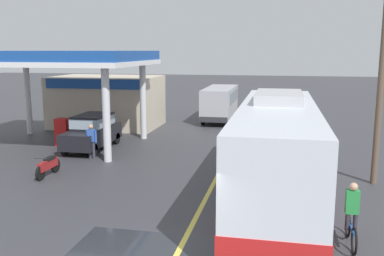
{
  "coord_description": "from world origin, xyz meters",
  "views": [
    {
      "loc": [
        2.45,
        -9.1,
        5.15
      ],
      "look_at": [
        -1.5,
        10.0,
        1.6
      ],
      "focal_mm": 40.3,
      "sensor_mm": 36.0,
      "label": 1
    }
  ],
  "objects_px": {
    "coach_bus_main": "(277,153)",
    "car_at_pump": "(92,130)",
    "pedestrian_near_pump": "(105,122)",
    "pedestrian_by_shop": "(91,139)",
    "minibus_opposing_lane": "(220,101)",
    "motorcycle_parked_forecourt": "(48,166)",
    "cyclist_on_shoulder": "(352,217)"
  },
  "relations": [
    {
      "from": "coach_bus_main",
      "to": "car_at_pump",
      "type": "bearing_deg",
      "value": 147.06
    },
    {
      "from": "motorcycle_parked_forecourt",
      "to": "cyclist_on_shoulder",
      "type": "bearing_deg",
      "value": -20.28
    },
    {
      "from": "minibus_opposing_lane",
      "to": "pedestrian_by_shop",
      "type": "bearing_deg",
      "value": -109.7
    },
    {
      "from": "car_at_pump",
      "to": "motorcycle_parked_forecourt",
      "type": "distance_m",
      "value": 5.03
    },
    {
      "from": "minibus_opposing_lane",
      "to": "pedestrian_near_pump",
      "type": "distance_m",
      "value": 9.49
    },
    {
      "from": "pedestrian_near_pump",
      "to": "pedestrian_by_shop",
      "type": "height_order",
      "value": "same"
    },
    {
      "from": "car_at_pump",
      "to": "pedestrian_near_pump",
      "type": "relative_size",
      "value": 2.53
    },
    {
      "from": "coach_bus_main",
      "to": "pedestrian_near_pump",
      "type": "relative_size",
      "value": 6.65
    },
    {
      "from": "pedestrian_near_pump",
      "to": "pedestrian_by_shop",
      "type": "bearing_deg",
      "value": -73.83
    },
    {
      "from": "car_at_pump",
      "to": "motorcycle_parked_forecourt",
      "type": "bearing_deg",
      "value": -86.6
    },
    {
      "from": "coach_bus_main",
      "to": "cyclist_on_shoulder",
      "type": "relative_size",
      "value": 6.07
    },
    {
      "from": "car_at_pump",
      "to": "pedestrian_near_pump",
      "type": "bearing_deg",
      "value": 101.76
    },
    {
      "from": "pedestrian_near_pump",
      "to": "coach_bus_main",
      "type": "bearing_deg",
      "value": -42.44
    },
    {
      "from": "minibus_opposing_lane",
      "to": "motorcycle_parked_forecourt",
      "type": "height_order",
      "value": "minibus_opposing_lane"
    },
    {
      "from": "cyclist_on_shoulder",
      "to": "motorcycle_parked_forecourt",
      "type": "xyz_separation_m",
      "value": [
        -11.25,
        4.16,
        -0.34
      ]
    },
    {
      "from": "coach_bus_main",
      "to": "pedestrian_near_pump",
      "type": "xyz_separation_m",
      "value": [
        -10.18,
        9.31,
        -0.79
      ]
    },
    {
      "from": "pedestrian_near_pump",
      "to": "minibus_opposing_lane",
      "type": "bearing_deg",
      "value": 51.55
    },
    {
      "from": "coach_bus_main",
      "to": "pedestrian_near_pump",
      "type": "bearing_deg",
      "value": 137.56
    },
    {
      "from": "motorcycle_parked_forecourt",
      "to": "pedestrian_near_pump",
      "type": "relative_size",
      "value": 1.08
    },
    {
      "from": "minibus_opposing_lane",
      "to": "pedestrian_near_pump",
      "type": "xyz_separation_m",
      "value": [
        -5.89,
        -7.42,
        -0.54
      ]
    },
    {
      "from": "cyclist_on_shoulder",
      "to": "motorcycle_parked_forecourt",
      "type": "height_order",
      "value": "cyclist_on_shoulder"
    },
    {
      "from": "coach_bus_main",
      "to": "pedestrian_by_shop",
      "type": "xyz_separation_m",
      "value": [
        -8.73,
        4.32,
        -0.79
      ]
    },
    {
      "from": "coach_bus_main",
      "to": "car_at_pump",
      "type": "xyz_separation_m",
      "value": [
        -9.53,
        6.17,
        -0.71
      ]
    },
    {
      "from": "minibus_opposing_lane",
      "to": "cyclist_on_shoulder",
      "type": "distance_m",
      "value": 20.7
    },
    {
      "from": "coach_bus_main",
      "to": "pedestrian_by_shop",
      "type": "distance_m",
      "value": 9.77
    },
    {
      "from": "cyclist_on_shoulder",
      "to": "car_at_pump",
      "type": "bearing_deg",
      "value": 141.61
    },
    {
      "from": "pedestrian_by_shop",
      "to": "coach_bus_main",
      "type": "bearing_deg",
      "value": -26.31
    },
    {
      "from": "coach_bus_main",
      "to": "car_at_pump",
      "type": "height_order",
      "value": "coach_bus_main"
    },
    {
      "from": "cyclist_on_shoulder",
      "to": "motorcycle_parked_forecourt",
      "type": "distance_m",
      "value": 12.0
    },
    {
      "from": "coach_bus_main",
      "to": "minibus_opposing_lane",
      "type": "height_order",
      "value": "coach_bus_main"
    },
    {
      "from": "car_at_pump",
      "to": "minibus_opposing_lane",
      "type": "xyz_separation_m",
      "value": [
        5.24,
        10.55,
        0.46
      ]
    },
    {
      "from": "motorcycle_parked_forecourt",
      "to": "pedestrian_by_shop",
      "type": "xyz_separation_m",
      "value": [
        0.5,
        3.14,
        0.49
      ]
    }
  ]
}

